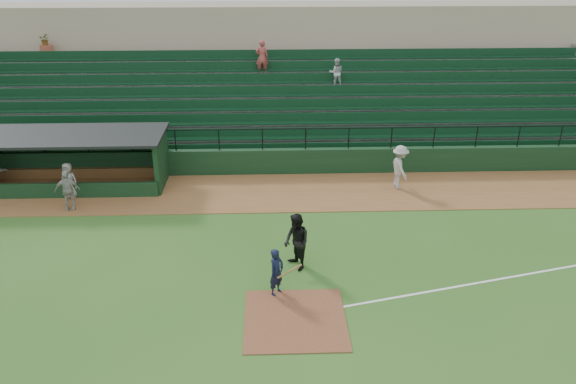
{
  "coord_description": "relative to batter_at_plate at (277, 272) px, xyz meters",
  "views": [
    {
      "loc": [
        -0.69,
        -14.65,
        10.45
      ],
      "look_at": [
        0.0,
        5.0,
        1.4
      ],
      "focal_mm": 35.47,
      "sensor_mm": 36.0,
      "label": 1
    }
  ],
  "objects": [
    {
      "name": "ground",
      "position": [
        0.52,
        -0.35,
        -0.8
      ],
      "size": [
        90.0,
        90.0,
        0.0
      ],
      "primitive_type": "plane",
      "color": "#2E5B1D",
      "rests_on": "ground"
    },
    {
      "name": "umpire",
      "position": [
        0.69,
        1.51,
        0.2
      ],
      "size": [
        1.1,
        1.2,
        2.0
      ],
      "primitive_type": "imported",
      "rotation": [
        0.0,
        0.0,
        -1.12
      ],
      "color": "black",
      "rests_on": "ground"
    },
    {
      "name": "dugout_player_b",
      "position": [
        -8.69,
        7.41,
        0.02
      ],
      "size": [
        0.88,
        0.69,
        1.58
      ],
      "primitive_type": "imported",
      "rotation": [
        0.0,
        0.0,
        -0.27
      ],
      "color": "gray",
      "rests_on": "warning_track"
    },
    {
      "name": "warning_track",
      "position": [
        0.52,
        7.65,
        -0.78
      ],
      "size": [
        40.0,
        4.0,
        0.03
      ],
      "primitive_type": "cube",
      "color": "brown",
      "rests_on": "ground"
    },
    {
      "name": "runner",
      "position": [
        5.55,
        7.93,
        0.22
      ],
      "size": [
        0.93,
        1.38,
        1.97
      ],
      "primitive_type": "imported",
      "rotation": [
        0.0,
        0.0,
        1.74
      ],
      "color": "#A8A39D",
      "rests_on": "warning_track"
    },
    {
      "name": "dugout",
      "position": [
        -9.23,
        9.21,
        0.53
      ],
      "size": [
        8.9,
        3.2,
        2.42
      ],
      "color": "black",
      "rests_on": "ground"
    },
    {
      "name": "batter_at_plate",
      "position": [
        0.0,
        0.0,
        0.0
      ],
      "size": [
        1.12,
        0.72,
        1.59
      ],
      "color": "black",
      "rests_on": "ground"
    },
    {
      "name": "foul_line",
      "position": [
        8.52,
        0.85,
        -0.79
      ],
      "size": [
        17.49,
        4.44,
        0.01
      ],
      "primitive_type": "cube",
      "rotation": [
        0.0,
        0.0,
        0.24
      ],
      "color": "white",
      "rests_on": "ground"
    },
    {
      "name": "stadium_structure",
      "position": [
        0.52,
        16.11,
        1.5
      ],
      "size": [
        38.0,
        13.08,
        6.4
      ],
      "color": "black",
      "rests_on": "ground"
    },
    {
      "name": "dugout_player_a",
      "position": [
        -8.4,
        6.27,
        0.07
      ],
      "size": [
        1.05,
        0.63,
        1.68
      ],
      "primitive_type": "imported",
      "rotation": [
        0.0,
        0.0,
        0.23
      ],
      "color": "#9D9993",
      "rests_on": "warning_track"
    },
    {
      "name": "home_plate_dirt",
      "position": [
        0.52,
        -1.35,
        -0.78
      ],
      "size": [
        3.0,
        3.0,
        0.03
      ],
      "primitive_type": "cube",
      "color": "brown",
      "rests_on": "ground"
    }
  ]
}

